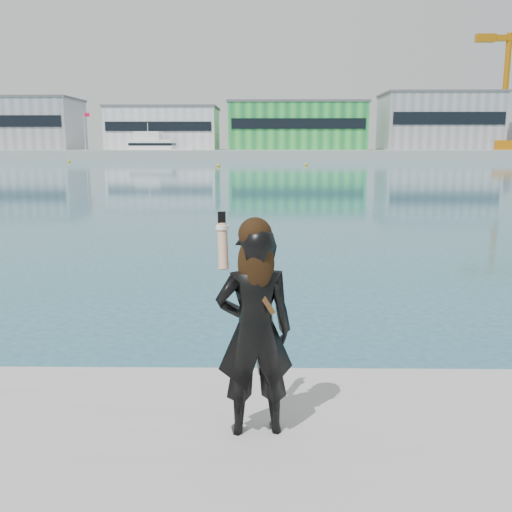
{
  "coord_description": "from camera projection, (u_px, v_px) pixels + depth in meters",
  "views": [
    {
      "loc": [
        0.63,
        -4.24,
        2.93
      ],
      "look_at": [
        0.56,
        0.46,
        2.02
      ],
      "focal_mm": 40.0,
      "sensor_mm": 36.0,
      "label": 1
    }
  ],
  "objects": [
    {
      "name": "warehouse_white",
      "position": [
        164.0,
        128.0,
        129.35
      ],
      "size": [
        24.48,
        15.35,
        9.5
      ],
      "color": "silver",
      "rests_on": "far_quay"
    },
    {
      "name": "dock_crane",
      "position": [
        511.0,
        87.0,
        120.92
      ],
      "size": [
        23.0,
        4.0,
        24.0
      ],
      "color": "orange",
      "rests_on": "far_quay"
    },
    {
      "name": "far_quay",
      "position": [
        261.0,
        154.0,
        132.14
      ],
      "size": [
        320.0,
        40.0,
        2.0
      ],
      "primitive_type": "cube",
      "color": "#9E9E99",
      "rests_on": "ground"
    },
    {
      "name": "warehouse_grey_left",
      "position": [
        19.0,
        124.0,
        129.59
      ],
      "size": [
        26.52,
        16.36,
        11.5
      ],
      "color": "gray",
      "rests_on": "far_quay"
    },
    {
      "name": "motor_yacht",
      "position": [
        155.0,
        149.0,
        119.65
      ],
      "size": [
        16.65,
        6.07,
        7.6
      ],
      "rotation": [
        0.0,
        0.0,
        -0.1
      ],
      "color": "white",
      "rests_on": "ground"
    },
    {
      "name": "buoy_far",
      "position": [
        69.0,
        162.0,
        101.69
      ],
      "size": [
        0.5,
        0.5,
        0.5
      ],
      "primitive_type": "sphere",
      "color": "yellow",
      "rests_on": "ground"
    },
    {
      "name": "warehouse_grey_right",
      "position": [
        438.0,
        121.0,
        128.26
      ],
      "size": [
        25.5,
        15.35,
        12.5
      ],
      "color": "gray",
      "rests_on": "far_quay"
    },
    {
      "name": "flagpole_right",
      "position": [
        364.0,
        128.0,
        121.97
      ],
      "size": [
        1.28,
        0.16,
        8.0
      ],
      "color": "silver",
      "rests_on": "far_quay"
    },
    {
      "name": "buoy_near",
      "position": [
        306.0,
        166.0,
        84.09
      ],
      "size": [
        0.5,
        0.5,
        0.5
      ],
      "primitive_type": "sphere",
      "color": "yellow",
      "rests_on": "ground"
    },
    {
      "name": "ground",
      "position": [
        187.0,
        504.0,
        4.73
      ],
      "size": [
        500.0,
        500.0,
        0.0
      ],
      "primitive_type": "plane",
      "color": "#17586B",
      "rests_on": "ground"
    },
    {
      "name": "buoy_extra",
      "position": [
        218.0,
        167.0,
        80.19
      ],
      "size": [
        0.5,
        0.5,
        0.5
      ],
      "primitive_type": "sphere",
      "color": "yellow",
      "rests_on": "ground"
    },
    {
      "name": "flagpole_left",
      "position": [
        85.0,
        128.0,
        122.75
      ],
      "size": [
        1.28,
        0.16,
        8.0
      ],
      "color": "silver",
      "rests_on": "far_quay"
    },
    {
      "name": "warehouse_green",
      "position": [
        296.0,
        126.0,
        128.86
      ],
      "size": [
        30.6,
        16.36,
        10.5
      ],
      "color": "#22893E",
      "rests_on": "far_quay"
    },
    {
      "name": "woman",
      "position": [
        255.0,
        325.0,
        4.17
      ],
      "size": [
        0.62,
        0.46,
        1.66
      ],
      "rotation": [
        0.0,
        0.0,
        3.29
      ],
      "color": "black",
      "rests_on": "near_quay"
    }
  ]
}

